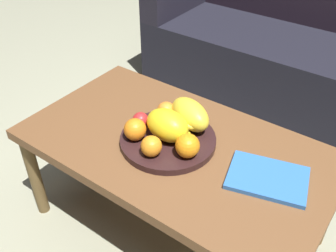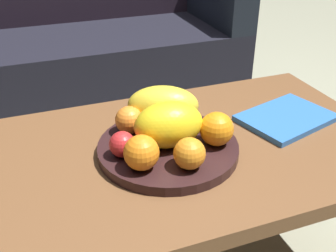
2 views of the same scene
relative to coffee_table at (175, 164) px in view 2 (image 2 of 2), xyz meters
name	(u,v)px [view 2 (image 2 of 2)]	position (x,y,z in m)	size (l,w,h in m)	color
coffee_table	(175,164)	(0.00, 0.00, 0.00)	(1.12, 0.63, 0.46)	brown
couch	(74,49)	(-0.06, 1.30, -0.10)	(1.70, 0.70, 0.90)	black
fruit_bowl	(168,148)	(-0.02, -0.01, 0.06)	(0.35, 0.35, 0.03)	black
melon_large_front	(169,125)	(-0.02, -0.02, 0.13)	(0.17, 0.11, 0.11)	yellow
melon_smaller_beside	(165,105)	(0.00, 0.09, 0.13)	(0.19, 0.10, 0.10)	yellow
orange_front	(189,154)	(-0.01, -0.12, 0.11)	(0.07, 0.07, 0.07)	orange
orange_left	(141,153)	(-0.11, -0.09, 0.11)	(0.08, 0.08, 0.08)	orange
orange_right	(129,120)	(-0.10, 0.07, 0.11)	(0.07, 0.07, 0.07)	orange
orange_back	(217,129)	(0.08, -0.05, 0.12)	(0.08, 0.08, 0.08)	orange
apple_front	(122,144)	(-0.14, -0.02, 0.10)	(0.06, 0.06, 0.06)	red
banana_bunch	(162,123)	(-0.02, 0.04, 0.10)	(0.15, 0.15, 0.06)	yellow
magazine	(286,118)	(0.35, 0.02, 0.06)	(0.25, 0.18, 0.02)	#2F6ABC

